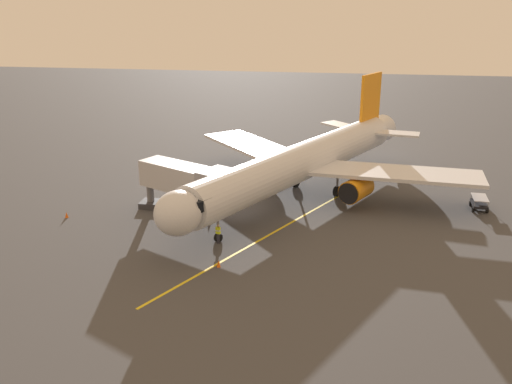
{
  "coord_description": "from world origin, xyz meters",
  "views": [
    {
      "loc": [
        -4.13,
        53.93,
        19.68
      ],
      "look_at": [
        3.52,
        6.4,
        3.0
      ],
      "focal_mm": 38.69,
      "sensor_mm": 36.0,
      "label": 1
    }
  ],
  "objects_px": {
    "jet_bridge": "(191,182)",
    "safety_cone_nose_right": "(219,264)",
    "safety_cone_wing_port": "(209,221)",
    "airplane": "(304,162)",
    "safety_cone_nose_left": "(67,215)",
    "ground_crew_wing_walker": "(274,164)",
    "baggage_cart_near_nose": "(479,203)",
    "ground_crew_marshaller": "(218,234)"
  },
  "relations": [
    {
      "from": "airplane",
      "to": "ground_crew_wing_walker",
      "type": "height_order",
      "value": "airplane"
    },
    {
      "from": "airplane",
      "to": "safety_cone_nose_left",
      "type": "height_order",
      "value": "airplane"
    },
    {
      "from": "safety_cone_wing_port",
      "to": "jet_bridge",
      "type": "bearing_deg",
      "value": -24.46
    },
    {
      "from": "jet_bridge",
      "to": "safety_cone_nose_left",
      "type": "relative_size",
      "value": 19.95
    },
    {
      "from": "ground_crew_marshaller",
      "to": "safety_cone_wing_port",
      "type": "distance_m",
      "value": 4.57
    },
    {
      "from": "safety_cone_nose_right",
      "to": "safety_cone_wing_port",
      "type": "distance_m",
      "value": 9.0
    },
    {
      "from": "airplane",
      "to": "safety_cone_wing_port",
      "type": "distance_m",
      "value": 12.23
    },
    {
      "from": "baggage_cart_near_nose",
      "to": "safety_cone_wing_port",
      "type": "bearing_deg",
      "value": 17.3
    },
    {
      "from": "airplane",
      "to": "jet_bridge",
      "type": "xyz_separation_m",
      "value": [
        9.95,
        7.56,
        -0.24
      ]
    },
    {
      "from": "safety_cone_nose_right",
      "to": "safety_cone_wing_port",
      "type": "relative_size",
      "value": 1.0
    },
    {
      "from": "baggage_cart_near_nose",
      "to": "jet_bridge",
      "type": "bearing_deg",
      "value": 14.51
    },
    {
      "from": "ground_crew_marshaller",
      "to": "safety_cone_nose_left",
      "type": "bearing_deg",
      "value": -12.39
    },
    {
      "from": "airplane",
      "to": "ground_crew_wing_walker",
      "type": "bearing_deg",
      "value": -65.41
    },
    {
      "from": "airplane",
      "to": "safety_cone_wing_port",
      "type": "height_order",
      "value": "airplane"
    },
    {
      "from": "airplane",
      "to": "ground_crew_wing_walker",
      "type": "distance_m",
      "value": 10.54
    },
    {
      "from": "jet_bridge",
      "to": "safety_cone_wing_port",
      "type": "relative_size",
      "value": 19.95
    },
    {
      "from": "airplane",
      "to": "safety_cone_nose_left",
      "type": "distance_m",
      "value": 24.08
    },
    {
      "from": "jet_bridge",
      "to": "safety_cone_wing_port",
      "type": "xyz_separation_m",
      "value": [
        -1.89,
        0.86,
        -3.49
      ]
    },
    {
      "from": "baggage_cart_near_nose",
      "to": "safety_cone_nose_right",
      "type": "bearing_deg",
      "value": 35.88
    },
    {
      "from": "safety_cone_nose_left",
      "to": "safety_cone_nose_right",
      "type": "height_order",
      "value": "same"
    },
    {
      "from": "safety_cone_nose_right",
      "to": "safety_cone_nose_left",
      "type": "bearing_deg",
      "value": -25.1
    },
    {
      "from": "airplane",
      "to": "safety_cone_nose_right",
      "type": "height_order",
      "value": "airplane"
    },
    {
      "from": "jet_bridge",
      "to": "baggage_cart_near_nose",
      "type": "distance_m",
      "value": 28.69
    },
    {
      "from": "ground_crew_wing_walker",
      "to": "safety_cone_nose_left",
      "type": "height_order",
      "value": "ground_crew_wing_walker"
    },
    {
      "from": "safety_cone_nose_left",
      "to": "safety_cone_wing_port",
      "type": "height_order",
      "value": "same"
    },
    {
      "from": "safety_cone_nose_left",
      "to": "safety_cone_wing_port",
      "type": "relative_size",
      "value": 1.0
    },
    {
      "from": "ground_crew_wing_walker",
      "to": "baggage_cart_near_nose",
      "type": "relative_size",
      "value": 0.64
    },
    {
      "from": "baggage_cart_near_nose",
      "to": "safety_cone_wing_port",
      "type": "distance_m",
      "value": 26.94
    },
    {
      "from": "safety_cone_nose_left",
      "to": "safety_cone_nose_right",
      "type": "relative_size",
      "value": 1.0
    },
    {
      "from": "airplane",
      "to": "ground_crew_marshaller",
      "type": "height_order",
      "value": "airplane"
    },
    {
      "from": "safety_cone_nose_left",
      "to": "safety_cone_nose_right",
      "type": "distance_m",
      "value": 18.5
    },
    {
      "from": "jet_bridge",
      "to": "ground_crew_marshaller",
      "type": "height_order",
      "value": "jet_bridge"
    },
    {
      "from": "jet_bridge",
      "to": "safety_cone_nose_right",
      "type": "height_order",
      "value": "jet_bridge"
    },
    {
      "from": "ground_crew_marshaller",
      "to": "baggage_cart_near_nose",
      "type": "distance_m",
      "value": 26.83
    },
    {
      "from": "baggage_cart_near_nose",
      "to": "safety_cone_nose_left",
      "type": "bearing_deg",
      "value": 12.39
    },
    {
      "from": "jet_bridge",
      "to": "airplane",
      "type": "bearing_deg",
      "value": -142.76
    },
    {
      "from": "ground_crew_marshaller",
      "to": "ground_crew_wing_walker",
      "type": "bearing_deg",
      "value": -95.41
    },
    {
      "from": "jet_bridge",
      "to": "safety_cone_nose_right",
      "type": "bearing_deg",
      "value": 116.65
    },
    {
      "from": "airplane",
      "to": "baggage_cart_near_nose",
      "type": "relative_size",
      "value": 13.92
    },
    {
      "from": "safety_cone_nose_right",
      "to": "jet_bridge",
      "type": "bearing_deg",
      "value": -63.35
    },
    {
      "from": "jet_bridge",
      "to": "safety_cone_wing_port",
      "type": "bearing_deg",
      "value": 155.54
    },
    {
      "from": "safety_cone_nose_left",
      "to": "safety_cone_wing_port",
      "type": "distance_m",
      "value": 13.94
    }
  ]
}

